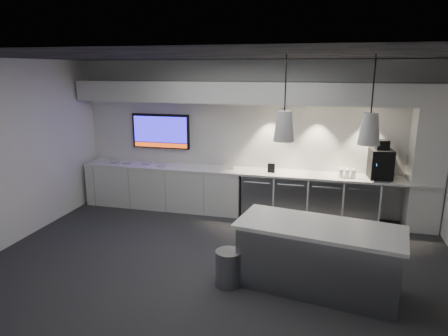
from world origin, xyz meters
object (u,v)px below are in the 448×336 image
(bin, at_px, (228,268))
(coffee_machine, at_px, (381,163))
(island, at_px, (318,257))
(wall_tv, at_px, (161,131))

(bin, relative_size, coffee_machine, 0.70)
(island, distance_m, bin, 1.19)
(wall_tv, distance_m, island, 4.49)
(bin, bearing_deg, island, 9.89)
(island, xyz_separation_m, bin, (-1.15, -0.20, -0.20))
(island, distance_m, coffee_machine, 2.85)
(coffee_machine, bearing_deg, island, -117.06)
(bin, distance_m, coffee_machine, 3.63)
(bin, xyz_separation_m, coffee_machine, (2.17, 2.75, 0.94))
(coffee_machine, bearing_deg, wall_tv, 171.37)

